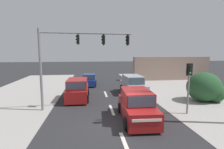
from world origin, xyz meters
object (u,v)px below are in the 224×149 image
(traffic_signal_mast, at_px, (74,52))
(suv_crossing_left, at_px, (78,90))
(suv_oncoming_mid, at_px, (133,85))
(hatchback_receding_far, at_px, (89,80))
(suv_oncoming_near, at_px, (137,106))
(pedestal_signal_right_kerb, at_px, (189,80))

(traffic_signal_mast, relative_size, suv_crossing_left, 1.51)
(suv_crossing_left, bearing_deg, suv_oncoming_mid, 14.43)
(hatchback_receding_far, height_order, suv_oncoming_near, suv_oncoming_near)
(suv_oncoming_mid, relative_size, suv_oncoming_near, 1.00)
(pedestal_signal_right_kerb, height_order, suv_oncoming_mid, pedestal_signal_right_kerb)
(hatchback_receding_far, bearing_deg, pedestal_signal_right_kerb, -59.28)
(suv_oncoming_mid, xyz_separation_m, suv_oncoming_near, (-1.50, -6.89, 0.00))
(traffic_signal_mast, distance_m, hatchback_receding_far, 9.98)
(pedestal_signal_right_kerb, relative_size, hatchback_receding_far, 0.96)
(suv_oncoming_mid, distance_m, suv_crossing_left, 5.78)
(hatchback_receding_far, bearing_deg, suv_crossing_left, -99.36)
(traffic_signal_mast, distance_m, pedestal_signal_right_kerb, 8.44)
(suv_oncoming_mid, bearing_deg, suv_crossing_left, -165.57)
(traffic_signal_mast, height_order, pedestal_signal_right_kerb, traffic_signal_mast)
(suv_crossing_left, bearing_deg, pedestal_signal_right_kerb, -32.05)
(hatchback_receding_far, xyz_separation_m, suv_crossing_left, (-1.08, -6.53, 0.18))
(suv_crossing_left, bearing_deg, traffic_signal_mast, -90.35)
(suv_oncoming_mid, bearing_deg, suv_oncoming_near, -102.27)
(suv_oncoming_mid, relative_size, suv_crossing_left, 1.01)
(traffic_signal_mast, bearing_deg, suv_oncoming_near, -33.75)
(suv_oncoming_mid, distance_m, hatchback_receding_far, 6.81)
(suv_oncoming_mid, relative_size, hatchback_receding_far, 1.24)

